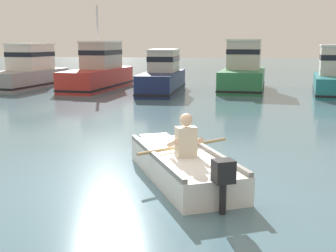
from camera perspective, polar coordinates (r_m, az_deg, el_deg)
The scene contains 7 objects.
ground_plane at distance 7.79m, azimuth -6.05°, elevation -6.75°, with size 120.00×120.00×0.00m, color slate.
rowboat_with_person at distance 7.67m, azimuth 1.78°, elevation -5.02°, with size 2.33×3.53×1.19m.
moored_boat_grey at distance 24.64m, azimuth -17.89°, elevation 6.90°, with size 2.81×5.76×2.30m.
moored_boat_red at distance 22.75m, azimuth -9.04°, elevation 7.12°, with size 2.44×6.08×4.18m.
moored_boat_navy at distance 20.71m, azimuth -0.70°, elevation 6.53°, with size 1.70×5.25×2.03m.
moored_boat_green at distance 22.18m, azimuth 9.84°, elevation 7.07°, with size 2.54×5.38×2.50m.
moored_boat_teal at distance 21.58m, azimuth 21.20°, elevation 6.14°, with size 2.66×5.07×4.08m.
Camera 1 is at (1.82, -7.20, 2.36)m, focal length 46.47 mm.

